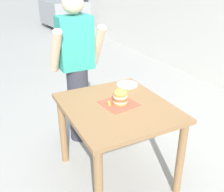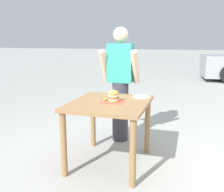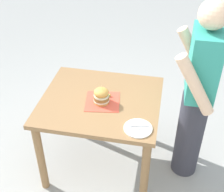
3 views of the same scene
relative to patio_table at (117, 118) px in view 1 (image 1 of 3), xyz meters
name	(u,v)px [view 1 (image 1 of 3)]	position (x,y,z in m)	size (l,w,h in m)	color
ground_plane	(116,174)	(0.00, 0.00, -0.65)	(80.00, 80.00, 0.00)	#9E9E99
patio_table	(117,118)	(0.00, 0.00, 0.00)	(0.90, 1.02, 0.79)	olive
serving_paper	(119,103)	(0.03, 0.02, 0.13)	(0.29, 0.29, 0.00)	#D64C38
sandwich	(120,96)	(0.04, 0.02, 0.20)	(0.14, 0.14, 0.17)	gold
pickle_spear	(109,103)	(-0.06, 0.04, 0.15)	(0.02, 0.02, 0.07)	#8EA83D
side_plate_with_forks	(127,84)	(0.31, 0.36, 0.14)	(0.22, 0.22, 0.02)	white
diner_across_table	(77,69)	(-0.08, 0.80, 0.23)	(0.55, 0.35, 1.69)	#33333D
parked_car_near_curb	(99,5)	(3.44, 8.02, 0.07)	(4.34, 2.14, 1.60)	gray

